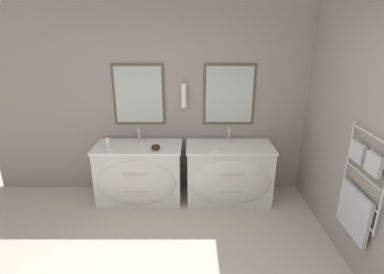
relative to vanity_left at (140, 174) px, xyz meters
The scene contains 9 objects.
wall_back 1.09m from the vanity_left, 37.72° to the left, with size 5.20×0.15×2.60m.
wall_right 2.62m from the vanity_left, 20.68° to the right, with size 0.13×4.30×2.60m.
vanity_left is the anchor object (origin of this frame).
vanity_right 1.22m from the vanity_left, ahead, with size 1.15×0.63×0.79m.
faucet_left 0.52m from the vanity_left, 90.00° to the left, with size 0.17×0.13×0.20m.
faucet_right 1.32m from the vanity_left, ahead, with size 0.17×0.13×0.20m.
toiletry_bottle 0.60m from the vanity_left, behind, with size 0.06×0.06×0.17m.
amenity_bowl 0.51m from the vanity_left, 21.36° to the right, with size 0.12×0.12×0.07m.
soap_dish 1.10m from the vanity_left, ahead, with size 0.08×0.06×0.04m.
Camera 1 is at (0.24, -1.79, 2.24)m, focal length 28.00 mm.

